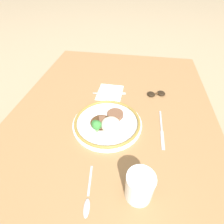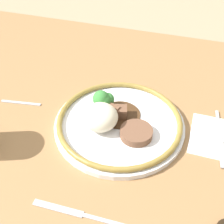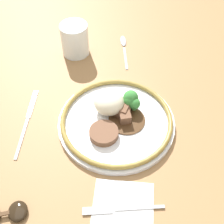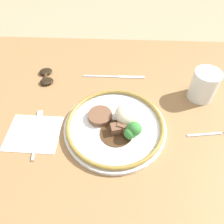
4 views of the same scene
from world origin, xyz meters
TOP-DOWN VIEW (x-y plane):
  - ground_plane at (0.00, 0.00)m, footprint 8.00×8.00m
  - dining_table at (0.00, 0.00)m, footprint 1.39×0.91m
  - napkin at (-0.22, -0.04)m, footprint 0.15×0.13m
  - plate at (0.02, -0.01)m, footprint 0.29×0.29m
  - juice_glass at (0.28, 0.13)m, footprint 0.08×0.08m
  - fork at (-0.21, -0.02)m, footprint 0.03×0.17m
  - knife at (0.01, 0.21)m, footprint 0.22×0.01m
  - spoon at (0.32, -0.01)m, footprint 0.16×0.03m
  - sunglasses at (-0.24, 0.20)m, footprint 0.07×0.10m

SIDE VIEW (x-z plane):
  - ground_plane at x=0.00m, z-range 0.00..0.00m
  - dining_table at x=0.00m, z-range 0.00..0.03m
  - napkin at x=-0.22m, z-range 0.03..0.04m
  - knife at x=0.01m, z-range 0.03..0.04m
  - spoon at x=0.32m, z-range 0.03..0.04m
  - fork at x=-0.21m, z-range 0.04..0.04m
  - sunglasses at x=-0.24m, z-range 0.03..0.05m
  - plate at x=0.02m, z-range 0.02..0.09m
  - juice_glass at x=0.28m, z-range 0.03..0.12m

